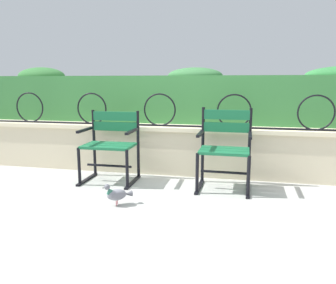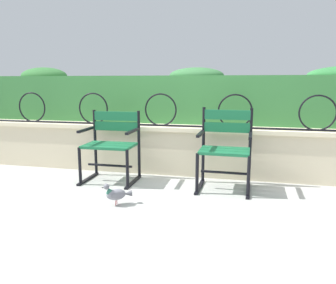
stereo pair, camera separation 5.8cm
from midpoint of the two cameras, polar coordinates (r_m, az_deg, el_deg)
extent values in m
plane|color=#ADADA8|center=(3.57, -0.99, -9.15)|extent=(60.00, 60.00, 0.00)
cube|color=beige|center=(4.37, 1.83, -1.63)|extent=(7.63, 0.35, 0.57)
cube|color=beige|center=(4.32, 1.85, 2.40)|extent=(7.63, 0.41, 0.05)
cylinder|color=black|center=(4.24, 1.67, 2.76)|extent=(7.08, 0.02, 0.02)
torus|color=black|center=(5.06, -22.76, 5.45)|extent=(0.42, 0.02, 0.42)
torus|color=black|center=(4.59, -13.18, 5.56)|extent=(0.42, 0.02, 0.42)
torus|color=black|center=(4.28, -1.82, 5.49)|extent=(0.42, 0.02, 0.42)
torus|color=black|center=(4.15, 10.78, 5.16)|extent=(0.42, 0.02, 0.42)
torus|color=black|center=(4.22, 23.52, 4.58)|extent=(0.42, 0.02, 0.42)
cube|color=#387A3D|center=(4.69, 2.82, 7.27)|extent=(7.47, 0.48, 0.64)
ellipsoid|color=#367437|center=(5.51, -21.02, 10.41)|extent=(0.75, 0.43, 0.26)
ellipsoid|color=#336838|center=(4.67, 4.25, 11.19)|extent=(0.75, 0.43, 0.22)
cube|color=#19663D|center=(3.88, -11.25, -1.00)|extent=(0.58, 0.13, 0.03)
cube|color=#19663D|center=(4.01, -10.49, -0.63)|extent=(0.58, 0.13, 0.03)
cube|color=#19663D|center=(4.13, -9.77, -0.28)|extent=(0.58, 0.13, 0.03)
cube|color=#19663D|center=(4.18, -9.38, 4.36)|extent=(0.58, 0.03, 0.11)
cube|color=#19663D|center=(4.20, -9.33, 2.64)|extent=(0.58, 0.03, 0.11)
cylinder|color=black|center=(4.13, -5.50, -0.47)|extent=(0.04, 0.04, 0.84)
cylinder|color=black|center=(3.78, -7.40, -4.62)|extent=(0.04, 0.04, 0.44)
cube|color=black|center=(4.01, -6.43, -6.81)|extent=(0.04, 0.52, 0.02)
cube|color=black|center=(3.88, -6.61, 1.81)|extent=(0.04, 0.40, 0.03)
cylinder|color=black|center=(4.34, -12.82, -0.17)|extent=(0.04, 0.04, 0.84)
cylinder|color=black|center=(4.01, -15.27, -4.05)|extent=(0.04, 0.04, 0.44)
cube|color=black|center=(4.22, -13.96, -6.17)|extent=(0.04, 0.52, 0.02)
cube|color=black|center=(4.10, -14.33, 2.01)|extent=(0.04, 0.40, 0.03)
cylinder|color=black|center=(4.06, -10.38, -3.98)|extent=(0.55, 0.03, 0.03)
cube|color=#19663D|center=(3.57, 8.94, -1.93)|extent=(0.54, 0.13, 0.03)
cube|color=#19663D|center=(3.70, 9.11, -1.49)|extent=(0.54, 0.13, 0.03)
cube|color=#19663D|center=(3.83, 9.26, -1.08)|extent=(0.54, 0.13, 0.03)
cube|color=#19663D|center=(3.88, 9.53, 4.60)|extent=(0.53, 0.04, 0.11)
cube|color=#19663D|center=(3.90, 9.47, 2.48)|extent=(0.53, 0.04, 0.11)
cylinder|color=black|center=(3.93, 13.26, -0.86)|extent=(0.04, 0.04, 0.89)
cylinder|color=black|center=(3.56, 13.08, -5.75)|extent=(0.04, 0.04, 0.44)
cube|color=black|center=(3.80, 12.97, -7.99)|extent=(0.05, 0.52, 0.02)
cube|color=black|center=(3.66, 13.36, 1.09)|extent=(0.04, 0.40, 0.03)
cylinder|color=black|center=(3.96, 5.52, -0.53)|extent=(0.04, 0.04, 0.89)
cylinder|color=black|center=(3.60, 4.52, -5.34)|extent=(0.04, 0.04, 0.44)
cube|color=black|center=(3.84, 4.91, -7.58)|extent=(0.05, 0.52, 0.02)
cube|color=black|center=(3.70, 5.06, 1.42)|extent=(0.04, 0.40, 0.03)
cylinder|color=black|center=(3.76, 9.00, -5.11)|extent=(0.51, 0.04, 0.03)
ellipsoid|color=gray|center=(3.32, -9.23, -8.85)|extent=(0.21, 0.19, 0.11)
cylinder|color=#2D6B56|center=(3.30, -10.38, -8.38)|extent=(0.08, 0.07, 0.06)
sphere|color=slate|center=(3.28, -10.82, -7.52)|extent=(0.06, 0.06, 0.06)
cone|color=black|center=(3.27, -11.38, -7.65)|extent=(0.03, 0.02, 0.01)
cone|color=#595960|center=(3.35, -7.29, -8.74)|extent=(0.10, 0.09, 0.06)
ellipsoid|color=slate|center=(3.28, -8.89, -8.99)|extent=(0.13, 0.10, 0.07)
ellipsoid|color=slate|center=(3.36, -9.23, -8.53)|extent=(0.13, 0.10, 0.07)
cylinder|color=#C6515B|center=(3.33, -9.29, -10.27)|extent=(0.01, 0.01, 0.05)
cylinder|color=#C6515B|center=(3.37, -9.09, -10.03)|extent=(0.01, 0.01, 0.05)
camera|label=1|loc=(0.03, -90.46, -0.08)|focal=35.84mm
camera|label=2|loc=(0.03, 89.54, 0.08)|focal=35.84mm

